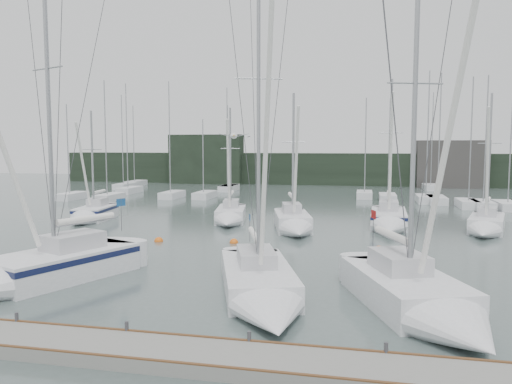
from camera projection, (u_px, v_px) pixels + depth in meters
ground at (223, 307)px, 19.42m from camera, size 160.00×160.00×0.00m
dock at (175, 354)px, 14.54m from camera, size 24.00×2.00×0.40m
far_treeline at (330, 169)px, 79.52m from camera, size 90.00×4.00×5.00m
far_building_left at (206, 159)px, 81.64m from camera, size 12.00×3.00×8.00m
far_building_right at (452, 164)px, 73.70m from camera, size 10.00×3.00×7.00m
mast_forest at (287, 193)px, 60.26m from camera, size 57.94×26.64×14.30m
sailboat_near_left at (28, 272)px, 22.13m from camera, size 6.52×9.97×16.42m
sailboat_near_center at (263, 293)px, 19.56m from camera, size 5.73×10.19×15.31m
sailboat_near_right at (428, 306)px, 17.77m from camera, size 6.08×9.66×14.55m
sailboat_mid_a at (90, 215)px, 41.13m from camera, size 3.22×6.92×9.87m
sailboat_mid_b at (230, 217)px, 40.19m from camera, size 3.65×7.78×10.03m
sailboat_mid_c at (294, 225)px, 36.01m from camera, size 4.10×7.91×10.80m
sailboat_mid_d at (389, 221)px, 37.40m from camera, size 2.92×8.47×12.10m
sailboat_mid_e at (485, 227)px, 35.38m from camera, size 4.10×7.50×10.70m
buoy_a at (234, 243)px, 32.17m from camera, size 0.56×0.56×0.56m
buoy_b at (379, 251)px, 29.82m from camera, size 0.58×0.58×0.58m
buoy_c at (159, 241)px, 32.67m from camera, size 0.58×0.58×0.58m
seagull at (234, 136)px, 16.20m from camera, size 0.98×0.46×0.19m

